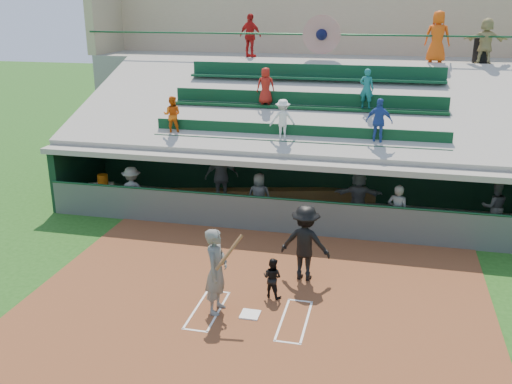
% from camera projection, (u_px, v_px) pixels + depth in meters
% --- Properties ---
extents(ground, '(100.00, 100.00, 0.00)m').
position_uv_depth(ground, '(250.00, 316.00, 13.06)').
color(ground, '#1C4A15').
rests_on(ground, ground).
extents(dirt_slab, '(11.00, 9.00, 0.02)m').
position_uv_depth(dirt_slab, '(255.00, 305.00, 13.52)').
color(dirt_slab, brown).
rests_on(dirt_slab, ground).
extents(home_plate, '(0.43, 0.43, 0.03)m').
position_uv_depth(home_plate, '(250.00, 314.00, 13.05)').
color(home_plate, white).
rests_on(home_plate, dirt_slab).
extents(batters_box_chalk, '(2.65, 1.85, 0.01)m').
position_uv_depth(batters_box_chalk, '(250.00, 315.00, 13.05)').
color(batters_box_chalk, silver).
rests_on(batters_box_chalk, dirt_slab).
extents(dugout_floor, '(16.00, 3.50, 0.04)m').
position_uv_depth(dugout_floor, '(297.00, 213.00, 19.28)').
color(dugout_floor, gray).
rests_on(dugout_floor, ground).
extents(concourse_slab, '(20.00, 3.00, 4.60)m').
position_uv_depth(concourse_slab, '(323.00, 111.00, 24.79)').
color(concourse_slab, gray).
rests_on(concourse_slab, ground).
extents(grandstand, '(20.40, 10.40, 7.80)m').
position_uv_depth(grandstand, '(314.00, 126.00, 22.05)').
color(grandstand, '#525752').
rests_on(grandstand, ground).
extents(batter_at_plate, '(0.89, 0.81, 2.04)m').
position_uv_depth(batter_at_plate, '(217.00, 271.00, 12.91)').
color(batter_at_plate, '#585A55').
rests_on(batter_at_plate, dirt_slab).
extents(catcher, '(0.58, 0.51, 1.01)m').
position_uv_depth(catcher, '(272.00, 278.00, 13.72)').
color(catcher, black).
rests_on(catcher, dirt_slab).
extents(home_umpire, '(1.35, 0.86, 1.98)m').
position_uv_depth(home_umpire, '(305.00, 243.00, 14.49)').
color(home_umpire, black).
rests_on(home_umpire, dirt_slab).
extents(dugout_bench, '(14.94, 4.18, 0.46)m').
position_uv_depth(dugout_bench, '(304.00, 195.00, 20.33)').
color(dugout_bench, olive).
rests_on(dugout_bench, dugout_floor).
extents(white_table, '(1.07, 0.96, 0.77)m').
position_uv_depth(white_table, '(102.00, 195.00, 19.83)').
color(white_table, white).
rests_on(white_table, dugout_floor).
extents(water_cooler, '(0.36, 0.36, 0.36)m').
position_uv_depth(water_cooler, '(103.00, 180.00, 19.68)').
color(water_cooler, '#C95D0B').
rests_on(water_cooler, white_table).
extents(dugout_player_a, '(1.22, 0.93, 1.67)m').
position_uv_depth(dugout_player_a, '(132.00, 191.00, 18.86)').
color(dugout_player_a, '#5F625D').
rests_on(dugout_player_a, dugout_floor).
extents(dugout_player_b, '(1.27, 0.92, 2.00)m').
position_uv_depth(dugout_player_b, '(222.00, 177.00, 19.86)').
color(dugout_player_b, '#60625D').
rests_on(dugout_player_b, dugout_floor).
extents(dugout_player_c, '(0.81, 0.57, 1.57)m').
position_uv_depth(dugout_player_c, '(259.00, 197.00, 18.47)').
color(dugout_player_c, '#50524E').
rests_on(dugout_player_c, dugout_floor).
extents(dugout_player_d, '(1.58, 0.61, 1.67)m').
position_uv_depth(dugout_player_d, '(358.00, 196.00, 18.41)').
color(dugout_player_d, '#60635D').
rests_on(dugout_player_d, dugout_floor).
extents(dugout_player_e, '(0.71, 0.56, 1.70)m').
position_uv_depth(dugout_player_e, '(397.00, 212.00, 16.96)').
color(dugout_player_e, '#575954').
rests_on(dugout_player_e, dugout_floor).
extents(dugout_player_f, '(0.82, 0.66, 1.58)m').
position_uv_depth(dugout_player_f, '(494.00, 207.00, 17.54)').
color(dugout_player_f, '#535550').
rests_on(dugout_player_f, dugout_floor).
extents(trash_bin, '(0.62, 0.62, 0.92)m').
position_uv_depth(trash_bin, '(482.00, 50.00, 21.70)').
color(trash_bin, black).
rests_on(trash_bin, concourse_slab).
extents(concourse_staff_a, '(1.12, 0.78, 1.77)m').
position_uv_depth(concourse_staff_a, '(251.00, 36.00, 23.71)').
color(concourse_staff_a, red).
rests_on(concourse_staff_a, concourse_slab).
extents(concourse_staff_b, '(1.02, 0.74, 1.93)m').
position_uv_depth(concourse_staff_b, '(437.00, 37.00, 21.50)').
color(concourse_staff_b, '#EA4F0D').
rests_on(concourse_staff_b, concourse_slab).
extents(concourse_staff_c, '(1.58, 0.57, 1.67)m').
position_uv_depth(concourse_staff_c, '(486.00, 41.00, 21.21)').
color(concourse_staff_c, tan).
rests_on(concourse_staff_c, concourse_slab).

